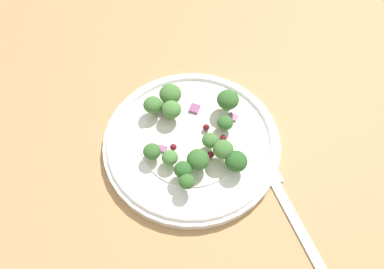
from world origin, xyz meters
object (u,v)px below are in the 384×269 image
plate (192,142)px  broccoli_floret_2 (228,100)px  broccoli_floret_1 (171,110)px  fork (293,216)px  broccoli_floret_0 (190,182)px

plate → broccoli_floret_2: 7.29cm
broccoli_floret_1 → broccoli_floret_2: 7.56cm
broccoli_floret_1 → broccoli_floret_2: size_ratio=0.89×
plate → broccoli_floret_2: broccoli_floret_2 is taller
plate → broccoli_floret_2: size_ratio=7.78×
broccoli_floret_1 → fork: broccoli_floret_1 is taller
broccoli_floret_0 → broccoli_floret_1: (3.32, -10.11, 0.01)cm
broccoli_floret_0 → fork: bearing=170.3°
plate → broccoli_floret_1: size_ratio=8.79×
plate → fork: 15.60cm
broccoli_floret_1 → broccoli_floret_2: (-7.30, -1.90, 0.40)cm
broccoli_floret_2 → broccoli_floret_0: bearing=71.6°
broccoli_floret_2 → fork: bearing=120.9°
broccoli_floret_0 → fork: size_ratio=0.11×
broccoli_floret_0 → broccoli_floret_2: (-3.98, -12.01, 0.41)cm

